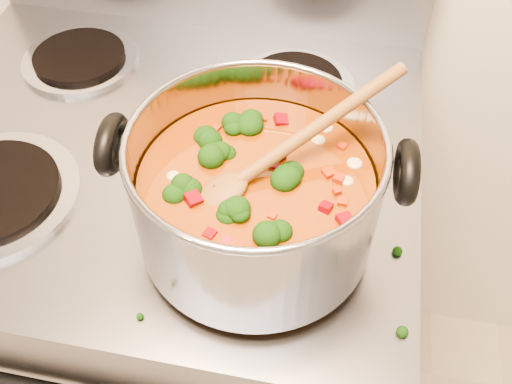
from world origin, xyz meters
TOP-DOWN VIEW (x-y plane):
  - electric_range at (-0.04, 1.16)m, footprint 0.76×0.69m
  - stockpot at (0.13, 1.01)m, footprint 0.34×0.28m
  - wooden_spoon at (0.15, 1.02)m, footprint 0.22×0.20m
  - cooktop_crumbs at (0.19, 0.90)m, footprint 0.29×0.28m

SIDE VIEW (x-z plane):
  - electric_range at x=-0.04m, z-range -0.07..1.01m
  - cooktop_crumbs at x=0.19m, z-range 0.92..0.93m
  - stockpot at x=0.13m, z-range 0.92..1.09m
  - wooden_spoon at x=0.15m, z-range 1.00..1.11m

